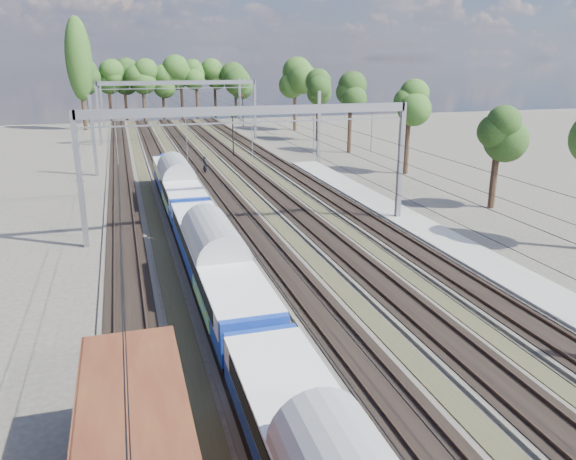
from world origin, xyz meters
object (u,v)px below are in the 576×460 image
object	(u,v)px
emu_train	(216,254)
signal_far	(243,107)
worker	(205,165)
signal_near	(233,129)

from	to	relation	value
emu_train	signal_far	bearing A→B (deg)	76.81
signal_far	emu_train	bearing A→B (deg)	-96.55
worker	signal_near	bearing A→B (deg)	-48.64
worker	signal_far	distance (m)	45.08
worker	signal_far	world-z (taller)	signal_far
emu_train	signal_near	xyz separation A→B (m)	(9.33, 42.53, 1.29)
signal_near	signal_far	world-z (taller)	signal_near
worker	emu_train	bearing A→B (deg)	151.67
signal_near	signal_far	distance (m)	34.47
signal_far	signal_near	bearing A→B (deg)	-97.57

